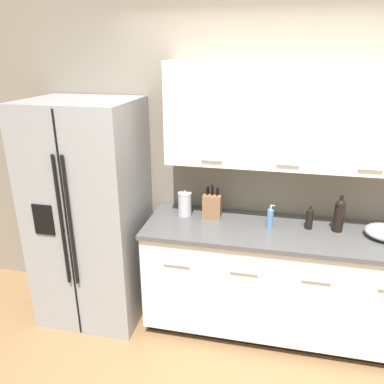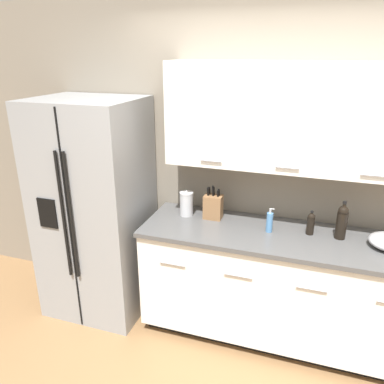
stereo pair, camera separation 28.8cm
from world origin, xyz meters
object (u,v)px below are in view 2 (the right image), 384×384
at_px(oil_bottle, 311,223).
at_px(steel_canister, 187,204).
at_px(wine_bottle, 342,221).
at_px(knife_block, 213,206).
at_px(refrigerator, 95,210).
at_px(soap_dispenser, 269,222).

xyz_separation_m(oil_bottle, steel_canister, (-0.98, 0.04, 0.01)).
height_order(wine_bottle, oil_bottle, wine_bottle).
xyz_separation_m(knife_block, wine_bottle, (0.96, -0.04, 0.03)).
height_order(refrigerator, soap_dispenser, refrigerator).
relative_size(knife_block, soap_dispenser, 1.50).
bearing_deg(wine_bottle, oil_bottle, -179.61).
bearing_deg(refrigerator, knife_block, 9.21).
distance_m(wine_bottle, steel_canister, 1.19).
height_order(wine_bottle, soap_dispenser, wine_bottle).
relative_size(knife_block, oil_bottle, 1.55).
height_order(refrigerator, wine_bottle, refrigerator).
relative_size(oil_bottle, steel_canister, 0.86).
bearing_deg(refrigerator, steel_canister, 11.44).
relative_size(refrigerator, steel_canister, 8.68).
xyz_separation_m(refrigerator, knife_block, (0.99, 0.16, 0.10)).
height_order(refrigerator, steel_canister, refrigerator).
height_order(oil_bottle, steel_canister, steel_canister).
relative_size(knife_block, steel_canister, 1.34).
xyz_separation_m(soap_dispenser, steel_canister, (-0.69, 0.10, 0.02)).
bearing_deg(oil_bottle, wine_bottle, 0.39).
xyz_separation_m(wine_bottle, oil_bottle, (-0.21, -0.00, -0.05)).
relative_size(wine_bottle, steel_canister, 1.33).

